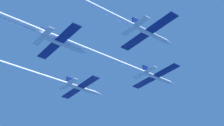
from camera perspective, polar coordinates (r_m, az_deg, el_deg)
jet_lead at (r=87.38m, az=-3.03°, el=1.86°), size 18.06×71.60×2.99m
jet_left_wing at (r=93.85m, az=-18.04°, el=-0.13°), size 18.06×75.23×2.99m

